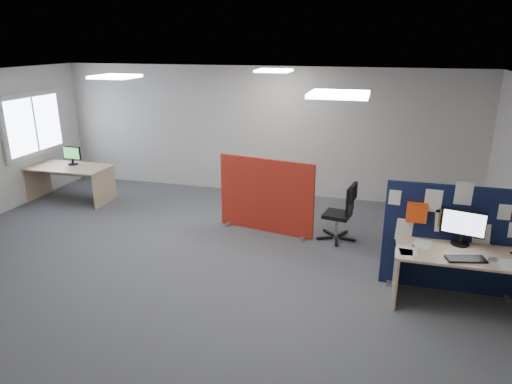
% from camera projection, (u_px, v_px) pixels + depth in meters
% --- Properties ---
extents(floor, '(9.00, 9.00, 0.00)m').
position_uv_depth(floor, '(202.00, 262.00, 6.92)').
color(floor, '#53565B').
rests_on(floor, ground).
extents(ceiling, '(9.00, 7.00, 0.02)m').
position_uv_depth(ceiling, '(195.00, 79.00, 6.06)').
color(ceiling, white).
rests_on(ceiling, wall_back).
extents(wall_back, '(9.00, 0.02, 2.70)m').
position_uv_depth(wall_back, '(261.00, 131.00, 9.69)').
color(wall_back, silver).
rests_on(wall_back, floor).
extents(wall_front, '(9.00, 0.02, 2.70)m').
position_uv_depth(wall_front, '(15.00, 310.00, 3.29)').
color(wall_front, silver).
rests_on(wall_front, floor).
extents(window, '(0.06, 1.70, 1.30)m').
position_uv_depth(window, '(34.00, 124.00, 9.36)').
color(window, white).
rests_on(window, wall_left).
extents(ceiling_lights, '(4.10, 4.10, 0.04)m').
position_uv_depth(ceiling_lights, '(234.00, 78.00, 6.60)').
color(ceiling_lights, white).
rests_on(ceiling_lights, ceiling).
extents(navy_divider, '(1.78, 0.30, 1.53)m').
position_uv_depth(navy_divider, '(452.00, 239.00, 5.93)').
color(navy_divider, '#0E1534').
rests_on(navy_divider, floor).
extents(main_desk, '(1.64, 0.73, 0.73)m').
position_uv_depth(main_desk, '(464.00, 265.00, 5.63)').
color(main_desk, tan).
rests_on(main_desk, floor).
extents(monitor_main, '(0.52, 0.22, 0.46)m').
position_uv_depth(monitor_main, '(463.00, 226.00, 5.71)').
color(monitor_main, black).
rests_on(monitor_main, main_desk).
extents(keyboard, '(0.48, 0.28, 0.02)m').
position_uv_depth(keyboard, '(466.00, 259.00, 5.38)').
color(keyboard, black).
rests_on(keyboard, main_desk).
extents(mouse, '(0.11, 0.08, 0.03)m').
position_uv_depth(mouse, '(493.00, 259.00, 5.37)').
color(mouse, '#A8A9AD').
rests_on(mouse, main_desk).
extents(red_divider, '(1.72, 0.37, 1.31)m').
position_uv_depth(red_divider, '(266.00, 196.00, 7.84)').
color(red_divider, '#AB1A16').
rests_on(red_divider, floor).
extents(second_desk, '(1.67, 0.84, 0.73)m').
position_uv_depth(second_desk, '(71.00, 174.00, 9.45)').
color(second_desk, tan).
rests_on(second_desk, floor).
extents(monitor_second, '(0.43, 0.19, 0.39)m').
position_uv_depth(monitor_second, '(72.00, 155.00, 9.42)').
color(monitor_second, black).
rests_on(monitor_second, second_desk).
extents(office_chair, '(0.65, 0.65, 0.99)m').
position_uv_depth(office_chair, '(344.00, 209.00, 7.49)').
color(office_chair, black).
rests_on(office_chair, floor).
extents(desk_papers, '(1.37, 0.68, 0.00)m').
position_uv_depth(desk_papers, '(434.00, 253.00, 5.56)').
color(desk_papers, white).
rests_on(desk_papers, main_desk).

